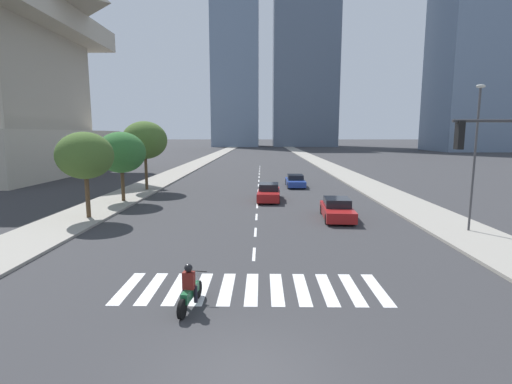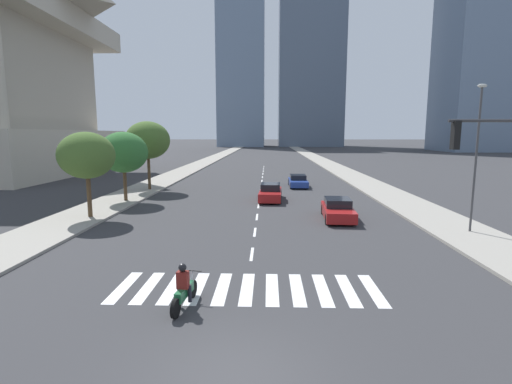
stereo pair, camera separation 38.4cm
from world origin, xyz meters
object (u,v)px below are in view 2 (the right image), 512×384
at_px(motorcycle_lead, 184,290).
at_px(sedan_red_2, 338,210).
at_px(sedan_blue_1, 298,181).
at_px(street_tree_nearest, 86,156).
at_px(street_tree_third, 148,140).
at_px(street_tree_second, 123,152).
at_px(sedan_red_0, 271,193).
at_px(street_lamp_east, 477,148).

relative_size(motorcycle_lead, sedan_red_2, 0.44).
bearing_deg(sedan_blue_1, street_tree_nearest, -42.84).
distance_m(sedan_red_2, street_tree_third, 20.68).
height_order(sedan_blue_1, sedan_red_2, sedan_red_2).
xyz_separation_m(sedan_blue_1, street_tree_second, (-14.80, -9.73, 3.48)).
height_order(motorcycle_lead, street_tree_third, street_tree_third).
bearing_deg(motorcycle_lead, sedan_red_0, 0.51).
relative_size(sedan_red_2, street_tree_third, 0.71).
bearing_deg(street_tree_second, motorcycle_lead, -64.60).
height_order(sedan_blue_1, street_lamp_east, street_lamp_east).
relative_size(sedan_red_2, street_lamp_east, 0.59).
height_order(street_tree_nearest, street_tree_third, street_tree_third).
bearing_deg(street_tree_nearest, motorcycle_lead, -54.57).
distance_m(sedan_red_2, street_tree_nearest, 16.59).
distance_m(motorcycle_lead, street_lamp_east, 17.41).
xyz_separation_m(motorcycle_lead, street_tree_nearest, (-8.97, 12.62, 3.57)).
xyz_separation_m(motorcycle_lead, street_lamp_east, (13.93, 9.57, 4.16)).
bearing_deg(street_lamp_east, street_tree_second, 157.85).
bearing_deg(sedan_red_2, motorcycle_lead, -25.44).
height_order(sedan_red_0, street_tree_third, street_tree_third).
relative_size(motorcycle_lead, street_lamp_east, 0.26).
distance_m(street_tree_nearest, street_tree_third, 12.64).
height_order(sedan_red_2, street_tree_nearest, street_tree_nearest).
height_order(sedan_red_0, sedan_red_2, sedan_red_0).
height_order(motorcycle_lead, street_tree_second, street_tree_second).
relative_size(sedan_red_0, street_tree_nearest, 0.87).
bearing_deg(sedan_red_0, street_tree_second, -81.61).
bearing_deg(sedan_blue_1, motorcycle_lead, -11.60).
bearing_deg(street_tree_nearest, sedan_blue_1, 47.25).
bearing_deg(sedan_red_2, street_tree_second, -106.20).
relative_size(sedan_red_2, street_tree_second, 0.85).
bearing_deg(motorcycle_lead, street_tree_second, 34.04).
relative_size(street_tree_second, street_tree_third, 0.84).
distance_m(motorcycle_lead, sedan_blue_1, 29.22).
bearing_deg(motorcycle_lead, street_tree_third, 28.21).
relative_size(sedan_blue_1, street_lamp_east, 0.58).
relative_size(motorcycle_lead, sedan_red_0, 0.44).
relative_size(sedan_blue_1, street_tree_third, 0.71).
bearing_deg(motorcycle_lead, street_tree_nearest, 44.06).
height_order(sedan_red_2, street_lamp_east, street_lamp_east).
bearing_deg(street_tree_second, sedan_blue_1, 33.33).
distance_m(sedan_red_0, street_tree_third, 13.60).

